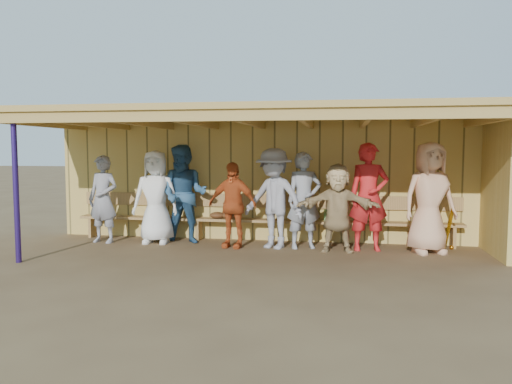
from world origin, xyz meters
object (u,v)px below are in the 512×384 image
at_px(player_g, 369,197).
at_px(player_h, 429,198).
at_px(player_c, 184,194).
at_px(player_d, 232,205).
at_px(player_extra, 304,200).
at_px(player_a, 103,199).
at_px(player_f, 338,208).
at_px(player_e, 274,199).
at_px(player_b, 156,197).
at_px(bench, 262,215).

relative_size(player_g, player_h, 0.99).
height_order(player_c, player_h, player_h).
relative_size(player_d, player_extra, 0.89).
distance_m(player_a, player_f, 4.54).
xyz_separation_m(player_a, player_f, (4.54, -0.16, -0.07)).
bearing_deg(player_f, player_a, 175.07).
height_order(player_c, player_extra, player_c).
bearing_deg(player_d, player_e, 13.24).
height_order(player_b, player_f, player_b).
xyz_separation_m(player_d, player_h, (3.52, 0.07, 0.18)).
height_order(player_g, player_extra, player_g).
bearing_deg(player_d, player_h, 10.39).
distance_m(player_c, bench, 1.59).
xyz_separation_m(player_b, player_f, (3.50, -0.29, -0.12)).
bearing_deg(player_b, player_extra, -6.18).
height_order(player_a, player_h, player_h).
xyz_separation_m(player_g, bench, (-2.03, 0.56, -0.45)).
relative_size(player_extra, bench, 0.23).
xyz_separation_m(player_h, bench, (-3.06, 0.63, -0.45)).
bearing_deg(player_c, player_d, -12.83).
height_order(player_a, player_f, player_a).
height_order(player_g, player_h, player_h).
relative_size(player_h, player_extra, 1.10).
bearing_deg(player_a, player_extra, 10.84).
height_order(player_extra, bench, player_extra).
relative_size(player_b, player_d, 1.14).
distance_m(player_b, player_extra, 2.89).
relative_size(player_d, player_e, 0.86).
bearing_deg(player_d, player_c, 174.18).
relative_size(player_e, player_extra, 1.04).
xyz_separation_m(player_e, player_h, (2.74, 0.02, 0.06)).
height_order(player_c, player_f, player_c).
bearing_deg(player_c, player_h, -0.32).
xyz_separation_m(player_d, bench, (0.46, 0.70, -0.27)).
bearing_deg(player_g, player_h, -12.40).
height_order(player_e, bench, player_e).
bearing_deg(player_extra, bench, 127.05).
height_order(player_b, player_h, player_h).
xyz_separation_m(player_c, player_h, (4.53, -0.20, 0.02)).
bearing_deg(player_extra, player_h, -21.55).
height_order(player_b, player_d, player_b).
height_order(player_d, bench, player_d).
relative_size(player_c, player_h, 0.98).
relative_size(player_c, player_f, 1.22).
relative_size(player_f, player_g, 0.81).
relative_size(player_b, player_f, 1.15).
relative_size(player_a, player_c, 0.89).
distance_m(player_a, player_b, 1.05).
distance_m(player_a, player_e, 3.38).
distance_m(player_b, bench, 2.12).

